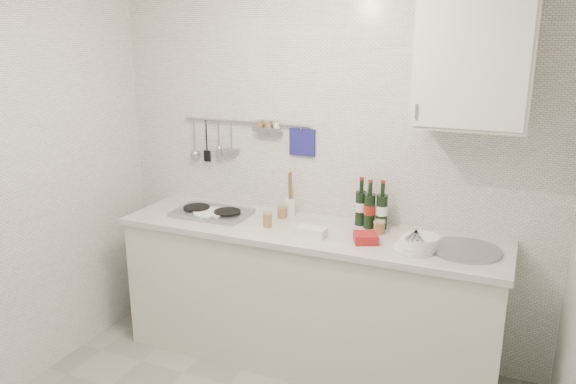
% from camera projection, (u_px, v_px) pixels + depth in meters
% --- Properties ---
extents(back_wall, '(3.00, 0.02, 2.50)m').
position_uv_depth(back_wall, '(325.00, 168.00, 3.70)').
color(back_wall, silver).
rests_on(back_wall, floor).
extents(counter, '(2.44, 0.64, 0.96)m').
position_uv_depth(counter, '(309.00, 299.00, 3.66)').
color(counter, beige).
rests_on(counter, floor).
extents(wall_rail, '(0.98, 0.09, 0.34)m').
position_uv_depth(wall_rail, '(242.00, 136.00, 3.85)').
color(wall_rail, '#93969B').
rests_on(wall_rail, back_wall).
extents(wall_cabinet, '(0.60, 0.38, 0.70)m').
position_uv_depth(wall_cabinet, '(475.00, 63.00, 3.01)').
color(wall_cabinet, beige).
rests_on(wall_cabinet, back_wall).
extents(plate_stack_hob, '(0.24, 0.24, 0.03)m').
position_uv_depth(plate_stack_hob, '(209.00, 214.00, 3.75)').
color(plate_stack_hob, '#486FA5').
rests_on(plate_stack_hob, counter).
extents(plate_stack_sink, '(0.25, 0.24, 0.09)m').
position_uv_depth(plate_stack_sink, '(418.00, 243.00, 3.16)').
color(plate_stack_sink, white).
rests_on(plate_stack_sink, counter).
extents(wine_bottles, '(0.21, 0.11, 0.31)m').
position_uv_depth(wine_bottles, '(371.00, 204.00, 3.52)').
color(wine_bottles, black).
rests_on(wine_bottles, counter).
extents(butter_dish, '(0.19, 0.10, 0.05)m').
position_uv_depth(butter_dish, '(311.00, 232.00, 3.39)').
color(butter_dish, white).
rests_on(butter_dish, counter).
extents(strawberry_punnet, '(0.18, 0.18, 0.06)m').
position_uv_depth(strawberry_punnet, '(366.00, 238.00, 3.29)').
color(strawberry_punnet, red).
rests_on(strawberry_punnet, counter).
extents(utensil_crock, '(0.07, 0.07, 0.31)m').
position_uv_depth(utensil_crock, '(290.00, 205.00, 3.77)').
color(utensil_crock, white).
rests_on(utensil_crock, counter).
extents(jar_a, '(0.06, 0.06, 0.08)m').
position_uv_depth(jar_a, '(282.00, 212.00, 3.72)').
color(jar_a, olive).
rests_on(jar_a, counter).
extents(jar_b, '(0.07, 0.07, 0.07)m').
position_uv_depth(jar_b, '(380.00, 225.00, 3.48)').
color(jar_b, olive).
rests_on(jar_b, counter).
extents(jar_c, '(0.07, 0.07, 0.08)m').
position_uv_depth(jar_c, '(379.00, 227.00, 3.43)').
color(jar_c, olive).
rests_on(jar_c, counter).
extents(jar_d, '(0.06, 0.06, 0.09)m').
position_uv_depth(jar_d, '(268.00, 219.00, 3.55)').
color(jar_d, olive).
rests_on(jar_d, counter).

